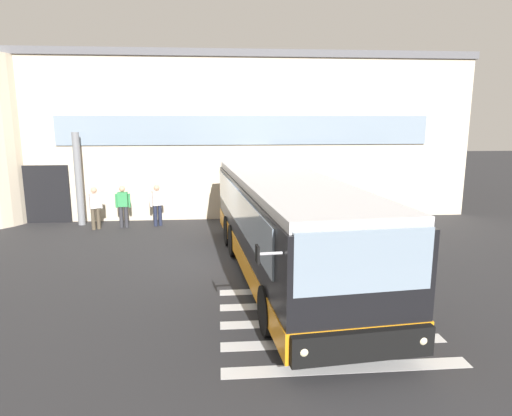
% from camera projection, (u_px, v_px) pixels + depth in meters
% --- Properties ---
extents(ground_plane, '(80.00, 90.00, 0.02)m').
position_uv_depth(ground_plane, '(226.00, 263.00, 13.44)').
color(ground_plane, '#2B2B2D').
rests_on(ground_plane, ground).
extents(bay_paint_stripes, '(4.40, 3.96, 0.01)m').
position_uv_depth(bay_paint_stripes, '(323.00, 322.00, 9.50)').
color(bay_paint_stripes, silver).
rests_on(bay_paint_stripes, ground).
extents(terminal_building, '(23.36, 13.80, 7.06)m').
position_uv_depth(terminal_building, '(209.00, 133.00, 24.05)').
color(terminal_building, beige).
rests_on(terminal_building, ground).
extents(entry_support_column, '(0.28, 0.28, 3.75)m').
position_uv_depth(entry_support_column, '(79.00, 179.00, 17.87)').
color(entry_support_column, slate).
rests_on(entry_support_column, ground).
extents(bus_main_foreground, '(3.57, 10.69, 2.70)m').
position_uv_depth(bus_main_foreground, '(286.00, 228.00, 12.14)').
color(bus_main_foreground, black).
rests_on(bus_main_foreground, ground).
extents(passenger_near_column, '(0.51, 0.39, 1.68)m').
position_uv_depth(passenger_near_column, '(95.00, 206.00, 17.28)').
color(passenger_near_column, '#4C4233').
rests_on(passenger_near_column, ground).
extents(passenger_by_doorway, '(0.59, 0.38, 1.68)m').
position_uv_depth(passenger_by_doorway, '(123.00, 204.00, 17.63)').
color(passenger_by_doorway, '#2D2D33').
rests_on(passenger_by_doorway, ground).
extents(passenger_at_curb_edge, '(0.54, 0.37, 1.68)m').
position_uv_depth(passenger_at_curb_edge, '(157.00, 203.00, 17.87)').
color(passenger_at_curb_edge, '#1E2338').
rests_on(passenger_at_curb_edge, ground).
extents(safety_bollard_yellow, '(0.18, 0.18, 0.90)m').
position_uv_depth(safety_bollard_yellow, '(315.00, 219.00, 17.16)').
color(safety_bollard_yellow, yellow).
rests_on(safety_bollard_yellow, ground).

